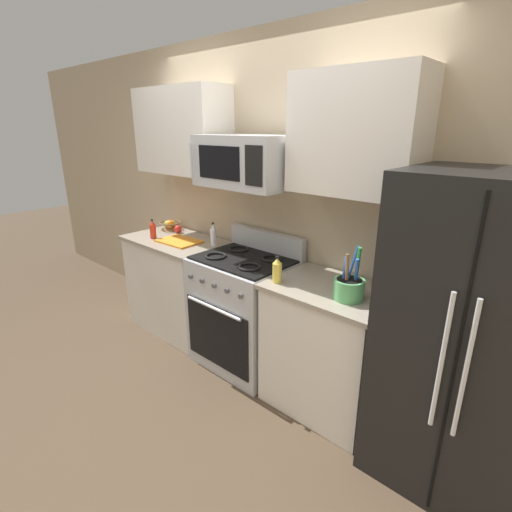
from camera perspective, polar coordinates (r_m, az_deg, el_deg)
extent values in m
plane|color=#473828|center=(3.08, -10.88, -20.02)|extent=(16.00, 16.00, 0.00)
cube|color=tan|center=(3.19, 2.79, 7.68)|extent=(8.00, 0.10, 2.60)
cube|color=silver|center=(3.82, -11.41, -4.30)|extent=(0.95, 0.57, 0.88)
cube|color=gray|center=(3.66, -11.87, 2.26)|extent=(0.99, 0.61, 0.03)
cube|color=#B2B5BA|center=(3.20, -1.76, -8.33)|extent=(0.76, 0.61, 0.91)
cube|color=black|center=(3.06, -5.83, -11.76)|extent=(0.67, 0.01, 0.51)
cylinder|color=#B2B5BA|center=(2.92, -6.38, -7.63)|extent=(0.57, 0.02, 0.02)
cube|color=black|center=(3.02, -1.85, -0.47)|extent=(0.73, 0.55, 0.02)
cube|color=#B2B5BA|center=(3.18, 1.56, 2.13)|extent=(0.76, 0.06, 0.18)
torus|color=black|center=(3.05, -5.98, -0.02)|extent=(0.17, 0.17, 0.02)
torus|color=black|center=(2.80, -0.97, -1.63)|extent=(0.17, 0.17, 0.02)
torus|color=black|center=(3.22, -2.61, 1.07)|extent=(0.17, 0.17, 0.02)
torus|color=black|center=(2.98, 2.37, -0.36)|extent=(0.17, 0.17, 0.02)
cylinder|color=#4C4C51|center=(3.05, -9.67, -3.02)|extent=(0.04, 0.02, 0.04)
cylinder|color=#4C4C51|center=(2.95, -8.01, -3.69)|extent=(0.04, 0.02, 0.04)
cylinder|color=#4C4C51|center=(2.86, -6.23, -4.41)|extent=(0.04, 0.02, 0.04)
cylinder|color=#4C4C51|center=(2.76, -4.33, -5.18)|extent=(0.04, 0.02, 0.04)
cylinder|color=#4C4C51|center=(2.68, -2.29, -5.99)|extent=(0.04, 0.02, 0.04)
cube|color=silver|center=(2.78, 10.52, -13.51)|extent=(0.78, 0.57, 0.88)
cube|color=gray|center=(2.57, 11.12, -4.89)|extent=(0.82, 0.61, 0.03)
cube|color=black|center=(2.31, 29.58, -11.02)|extent=(0.86, 0.68, 1.72)
cube|color=black|center=(2.01, 27.18, -15.05)|extent=(0.01, 0.01, 1.63)
cylinder|color=#B2B5BA|center=(1.98, 25.74, -13.97)|extent=(0.02, 0.02, 0.69)
cylinder|color=#B2B5BA|center=(1.96, 28.59, -14.74)|extent=(0.02, 0.02, 0.69)
cube|color=#B2B5BA|center=(2.88, -1.57, 13.82)|extent=(0.74, 0.40, 0.37)
cube|color=black|center=(2.79, -5.56, 13.57)|extent=(0.41, 0.01, 0.23)
cube|color=black|center=(2.55, -0.35, 13.18)|extent=(0.15, 0.01, 0.26)
cylinder|color=#B2B5BA|center=(2.97, -9.54, 13.73)|extent=(0.02, 0.02, 0.26)
cube|color=silver|center=(3.62, -10.93, 17.66)|extent=(0.98, 0.34, 0.73)
cube|color=silver|center=(2.49, 14.60, 17.05)|extent=(0.81, 0.34, 0.73)
cylinder|color=#59AD66|center=(2.40, 13.57, -4.78)|extent=(0.19, 0.19, 0.13)
cylinder|color=black|center=(2.40, 13.58, -4.56)|extent=(0.15, 0.15, 0.11)
cylinder|color=olive|center=(2.36, 13.27, -2.79)|extent=(0.04, 0.04, 0.26)
cylinder|color=blue|center=(2.38, 12.83, -2.85)|extent=(0.02, 0.05, 0.23)
cylinder|color=blue|center=(2.37, 14.61, -3.01)|extent=(0.04, 0.06, 0.24)
cylinder|color=blue|center=(2.38, 13.87, -1.98)|extent=(0.07, 0.04, 0.31)
cylinder|color=green|center=(2.37, 14.68, -2.14)|extent=(0.06, 0.06, 0.31)
cone|color=brown|center=(4.01, -12.58, 4.34)|extent=(0.21, 0.21, 0.07)
torus|color=brown|center=(4.00, -12.61, 4.81)|extent=(0.21, 0.21, 0.01)
sphere|color=red|center=(4.01, -12.61, 4.77)|extent=(0.07, 0.07, 0.07)
sphere|color=orange|center=(3.95, -12.64, 4.59)|extent=(0.08, 0.08, 0.08)
sphere|color=yellow|center=(3.99, -12.32, 4.68)|extent=(0.07, 0.07, 0.07)
sphere|color=#9EB74C|center=(3.97, -12.96, 4.61)|extent=(0.07, 0.07, 0.07)
sphere|color=red|center=(3.86, -11.46, 3.92)|extent=(0.07, 0.07, 0.07)
cube|color=orange|center=(3.55, -11.32, 2.16)|extent=(0.39, 0.29, 0.02)
cylinder|color=red|center=(3.71, -14.99, 3.52)|extent=(0.06, 0.06, 0.13)
cone|color=red|center=(3.69, -15.10, 4.78)|extent=(0.05, 0.05, 0.04)
cylinder|color=black|center=(3.69, -15.14, 5.16)|extent=(0.02, 0.02, 0.01)
cylinder|color=silver|center=(3.39, -6.32, 2.80)|extent=(0.05, 0.05, 0.15)
cone|color=silver|center=(3.37, -6.38, 4.35)|extent=(0.05, 0.05, 0.04)
cylinder|color=black|center=(3.36, -6.40, 4.81)|extent=(0.02, 0.02, 0.01)
cylinder|color=gold|center=(2.58, 3.14, -2.49)|extent=(0.06, 0.06, 0.13)
cone|color=gold|center=(2.55, 3.18, -0.70)|extent=(0.06, 0.06, 0.04)
cylinder|color=black|center=(2.54, 3.19, -0.15)|extent=(0.03, 0.03, 0.01)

